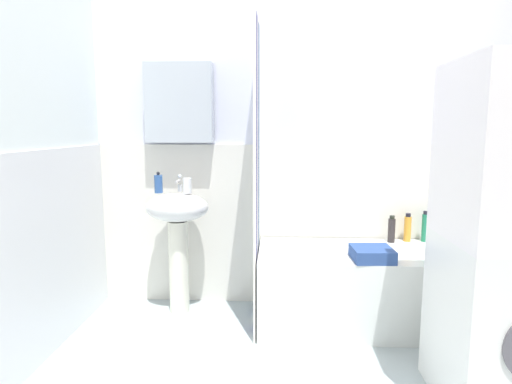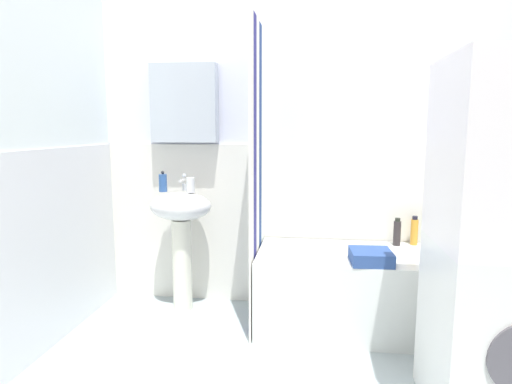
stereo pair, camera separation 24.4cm
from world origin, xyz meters
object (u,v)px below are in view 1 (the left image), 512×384
(toothbrush_cup, at_px, (187,186))
(shampoo_bottle, at_px, (392,230))
(towel_folded, at_px, (372,254))
(soap_dispenser, at_px, (158,184))
(conditioner_bottle, at_px, (408,228))
(bathtub, at_px, (363,287))
(sink, at_px, (178,226))
(lotion_bottle, at_px, (444,228))
(body_wash_bottle, at_px, (425,227))
(washer_dryer_stack, at_px, (511,241))

(toothbrush_cup, height_order, shampoo_bottle, toothbrush_cup)
(towel_folded, bearing_deg, soap_dispenser, 165.84)
(toothbrush_cup, bearing_deg, conditioner_bottle, 4.68)
(toothbrush_cup, xyz_separation_m, shampoo_bottle, (1.44, 0.09, -0.32))
(soap_dispenser, xyz_separation_m, shampoo_bottle, (1.65, 0.08, -0.33))
(soap_dispenser, distance_m, shampoo_bottle, 1.69)
(bathtub, relative_size, shampoo_bottle, 7.25)
(toothbrush_cup, distance_m, bathtub, 1.39)
(sink, distance_m, conditioner_bottle, 1.65)
(lotion_bottle, bearing_deg, body_wash_bottle, 169.12)
(soap_dispenser, height_order, body_wash_bottle, soap_dispenser)
(lotion_bottle, bearing_deg, washer_dryer_stack, -96.03)
(lotion_bottle, relative_size, washer_dryer_stack, 0.14)
(lotion_bottle, xyz_separation_m, towel_folded, (-0.59, -0.45, -0.07))
(shampoo_bottle, bearing_deg, toothbrush_cup, -176.28)
(sink, relative_size, bathtub, 0.62)
(bathtub, relative_size, conditioner_bottle, 6.89)
(toothbrush_cup, height_order, towel_folded, toothbrush_cup)
(sink, distance_m, towel_folded, 1.34)
(lotion_bottle, distance_m, body_wash_bottle, 0.13)
(shampoo_bottle, height_order, washer_dryer_stack, washer_dryer_stack)
(sink, relative_size, soap_dispenser, 5.77)
(body_wash_bottle, bearing_deg, shampoo_bottle, -172.26)
(soap_dispenser, relative_size, washer_dryer_stack, 0.09)
(soap_dispenser, xyz_separation_m, body_wash_bottle, (1.89, 0.11, -0.32))
(bathtub, height_order, shampoo_bottle, shampoo_bottle)
(conditioner_bottle, bearing_deg, bathtub, -143.05)
(toothbrush_cup, distance_m, shampoo_bottle, 1.48)
(lotion_bottle, height_order, conditioner_bottle, lotion_bottle)
(sink, bearing_deg, washer_dryer_stack, -29.31)
(bathtub, height_order, lotion_bottle, lotion_bottle)
(soap_dispenser, relative_size, shampoo_bottle, 0.78)
(lotion_bottle, xyz_separation_m, shampoo_bottle, (-0.37, -0.01, -0.01))
(bathtub, distance_m, shampoo_bottle, 0.48)
(soap_dispenser, bearing_deg, conditioner_bottle, 3.60)
(lotion_bottle, bearing_deg, toothbrush_cup, -176.76)
(washer_dryer_stack, bearing_deg, lotion_bottle, 83.97)
(soap_dispenser, distance_m, conditioner_bottle, 1.81)
(body_wash_bottle, xyz_separation_m, shampoo_bottle, (-0.24, -0.03, -0.01))
(bathtub, bearing_deg, sink, 173.98)
(lotion_bottle, xyz_separation_m, washer_dryer_stack, (-0.12, -1.10, 0.19))
(lotion_bottle, bearing_deg, towel_folded, -143.10)
(sink, height_order, shampoo_bottle, sink)
(sink, relative_size, towel_folded, 3.58)
(toothbrush_cup, height_order, washer_dryer_stack, washer_dryer_stack)
(sink, height_order, bathtub, sink)
(soap_dispenser, height_order, washer_dryer_stack, washer_dryer_stack)
(sink, relative_size, body_wash_bottle, 3.89)
(towel_folded, bearing_deg, sink, 165.31)
(toothbrush_cup, xyz_separation_m, washer_dryer_stack, (1.69, -1.00, -0.11))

